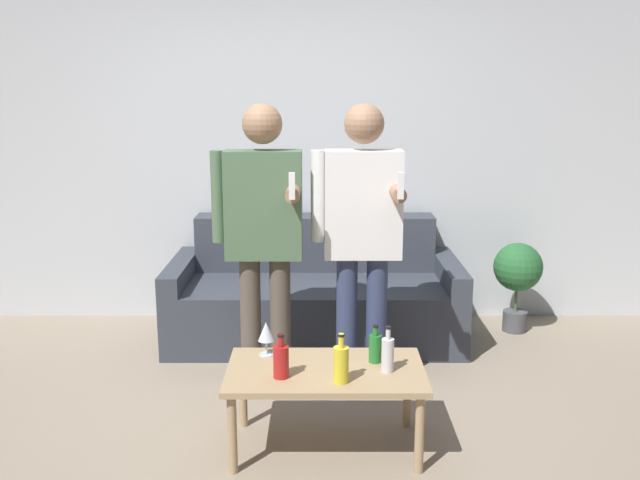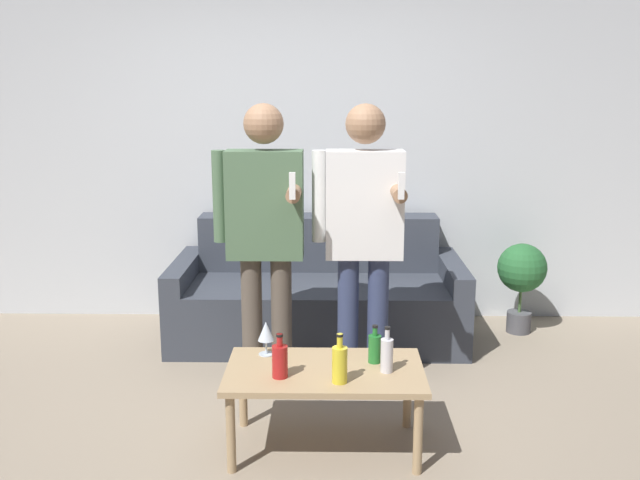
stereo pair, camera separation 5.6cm
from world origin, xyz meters
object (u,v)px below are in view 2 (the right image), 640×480
object	(u,v)px
coffee_table	(325,378)
bottle_orange	(340,363)
person_standing_right	(363,227)
couch	(318,296)
person_standing_left	(264,227)

from	to	relation	value
coffee_table	bottle_orange	size ratio (longest dim) A/B	4.06
person_standing_right	couch	bearing A→B (deg)	106.68
bottle_orange	person_standing_left	xyz separation A→B (m)	(-0.42, 0.85, 0.48)
bottle_orange	person_standing_right	size ratio (longest dim) A/B	0.14
couch	bottle_orange	size ratio (longest dim) A/B	8.49
couch	coffee_table	xyz separation A→B (m)	(0.06, -1.63, 0.08)
coffee_table	bottle_orange	distance (m)	0.23
coffee_table	person_standing_left	bearing A→B (deg)	117.17
coffee_table	bottle_orange	bearing A→B (deg)	-66.11
bottle_orange	couch	bearing A→B (deg)	94.33
couch	coffee_table	size ratio (longest dim) A/B	2.09
coffee_table	person_standing_left	distance (m)	0.99
coffee_table	person_standing_right	size ratio (longest dim) A/B	0.58
coffee_table	couch	bearing A→B (deg)	92.27
person_standing_left	person_standing_right	distance (m)	0.56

